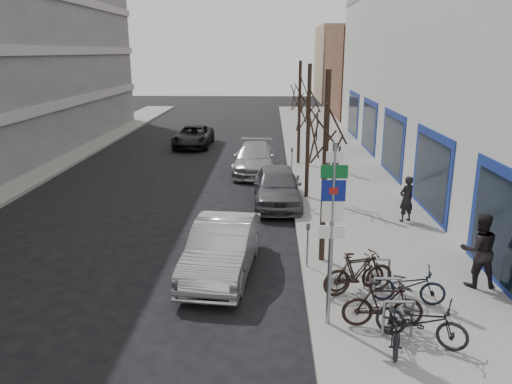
# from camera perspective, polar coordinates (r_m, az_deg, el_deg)

# --- Properties ---
(ground) EXTENTS (120.00, 120.00, 0.00)m
(ground) POSITION_cam_1_polar(r_m,az_deg,el_deg) (11.60, -4.15, -15.11)
(ground) COLOR black
(ground) RESTS_ON ground
(sidewalk_east) EXTENTS (5.00, 70.00, 0.15)m
(sidewalk_east) POSITION_cam_1_polar(r_m,az_deg,el_deg) (21.02, 10.93, -0.74)
(sidewalk_east) COLOR slate
(sidewalk_east) RESTS_ON ground
(brick_building_far) EXTENTS (12.00, 14.00, 8.00)m
(brick_building_far) POSITION_cam_1_polar(r_m,az_deg,el_deg) (51.33, 15.51, 13.05)
(brick_building_far) COLOR brown
(brick_building_far) RESTS_ON ground
(tan_building_far) EXTENTS (13.00, 12.00, 9.00)m
(tan_building_far) POSITION_cam_1_polar(r_m,az_deg,el_deg) (66.09, 12.91, 14.14)
(tan_building_far) COLOR #937A5B
(tan_building_far) RESTS_ON ground
(highway_sign_pole) EXTENTS (0.55, 0.10, 4.20)m
(highway_sign_pole) POSITION_cam_1_polar(r_m,az_deg,el_deg) (10.56, 8.66, -3.70)
(highway_sign_pole) COLOR gray
(highway_sign_pole) RESTS_ON ground
(bike_rack) EXTENTS (0.66, 2.26, 0.83)m
(bike_rack) POSITION_cam_1_polar(r_m,az_deg,el_deg) (12.06, 14.70, -10.79)
(bike_rack) COLOR gray
(bike_rack) RESTS_ON sidewalk_east
(tree_near) EXTENTS (1.80, 1.80, 5.50)m
(tree_near) POSITION_cam_1_polar(r_m,az_deg,el_deg) (13.61, 8.07, 7.83)
(tree_near) COLOR black
(tree_near) RESTS_ON ground
(tree_mid) EXTENTS (1.80, 1.80, 5.50)m
(tree_mid) POSITION_cam_1_polar(r_m,az_deg,el_deg) (20.04, 6.08, 10.41)
(tree_mid) COLOR black
(tree_mid) RESTS_ON ground
(tree_far) EXTENTS (1.80, 1.80, 5.50)m
(tree_far) POSITION_cam_1_polar(r_m,az_deg,el_deg) (26.50, 5.04, 11.73)
(tree_far) COLOR black
(tree_far) RESTS_ON ground
(meter_front) EXTENTS (0.10, 0.08, 1.27)m
(meter_front) POSITION_cam_1_polar(r_m,az_deg,el_deg) (13.88, 5.93, -5.56)
(meter_front) COLOR gray
(meter_front) RESTS_ON sidewalk_east
(meter_mid) EXTENTS (0.10, 0.08, 1.27)m
(meter_mid) POSITION_cam_1_polar(r_m,az_deg,el_deg) (19.10, 4.78, 0.45)
(meter_mid) COLOR gray
(meter_mid) RESTS_ON sidewalk_east
(meter_back) EXTENTS (0.10, 0.08, 1.27)m
(meter_back) POSITION_cam_1_polar(r_m,az_deg,el_deg) (24.44, 4.13, 3.86)
(meter_back) COLOR gray
(meter_back) RESTS_ON sidewalk_east
(bike_near_left) EXTENTS (0.76, 1.73, 1.02)m
(bike_near_left) POSITION_cam_1_polar(r_m,az_deg,el_deg) (10.80, 15.59, -14.16)
(bike_near_left) COLOR black
(bike_near_left) RESTS_ON sidewalk_east
(bike_near_right) EXTENTS (1.79, 0.55, 1.08)m
(bike_near_right) POSITION_cam_1_polar(r_m,az_deg,el_deg) (11.36, 14.29, -12.32)
(bike_near_right) COLOR black
(bike_near_right) RESTS_ON sidewalk_east
(bike_mid_curb) EXTENTS (1.82, 0.84, 1.07)m
(bike_mid_curb) POSITION_cam_1_polar(r_m,az_deg,el_deg) (12.53, 16.97, -9.80)
(bike_mid_curb) COLOR black
(bike_mid_curb) RESTS_ON sidewalk_east
(bike_mid_inner) EXTENTS (1.65, 0.88, 0.96)m
(bike_mid_inner) POSITION_cam_1_polar(r_m,az_deg,el_deg) (12.84, 11.30, -9.01)
(bike_mid_inner) COLOR black
(bike_mid_inner) RESTS_ON sidewalk_east
(bike_far_curb) EXTENTS (1.93, 1.36, 1.15)m
(bike_far_curb) POSITION_cam_1_polar(r_m,az_deg,el_deg) (11.02, 18.40, -13.40)
(bike_far_curb) COLOR black
(bike_far_curb) RESTS_ON sidewalk_east
(bike_far_inner) EXTENTS (1.96, 1.09, 1.14)m
(bike_far_inner) POSITION_cam_1_polar(r_m,az_deg,el_deg) (12.64, 11.63, -8.99)
(bike_far_inner) COLOR black
(bike_far_inner) RESTS_ON sidewalk_east
(parked_car_front) EXTENTS (2.03, 4.68, 1.50)m
(parked_car_front) POSITION_cam_1_polar(r_m,az_deg,el_deg) (13.79, -3.88, -6.41)
(parked_car_front) COLOR #B2B2B7
(parked_car_front) RESTS_ON ground
(parked_car_mid) EXTENTS (1.98, 4.62, 1.56)m
(parked_car_mid) POSITION_cam_1_polar(r_m,az_deg,el_deg) (19.87, 2.42, 0.68)
(parked_car_mid) COLOR #535359
(parked_car_mid) RESTS_ON ground
(parked_car_back) EXTENTS (2.13, 5.04, 1.45)m
(parked_car_back) POSITION_cam_1_polar(r_m,az_deg,el_deg) (25.26, -0.15, 3.85)
(parked_car_back) COLOR #98999D
(parked_car_back) RESTS_ON ground
(lane_car) EXTENTS (2.27, 4.85, 1.34)m
(lane_car) POSITION_cam_1_polar(r_m,az_deg,el_deg) (32.60, -7.17, 6.34)
(lane_car) COLOR black
(lane_car) RESTS_ON ground
(pedestrian_near) EXTENTS (0.71, 0.63, 1.64)m
(pedestrian_near) POSITION_cam_1_polar(r_m,az_deg,el_deg) (18.23, 16.82, -0.76)
(pedestrian_near) COLOR black
(pedestrian_near) RESTS_ON sidewalk_east
(pedestrian_far) EXTENTS (0.73, 0.50, 1.97)m
(pedestrian_far) POSITION_cam_1_polar(r_m,az_deg,el_deg) (13.84, 24.13, -6.01)
(pedestrian_far) COLOR black
(pedestrian_far) RESTS_ON sidewalk_east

